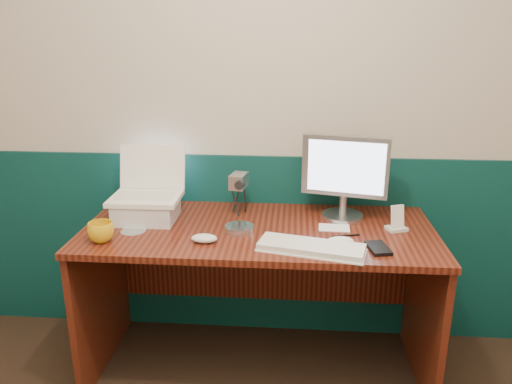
# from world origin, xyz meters

# --- Properties ---
(back_wall) EXTENTS (3.50, 0.04, 2.50)m
(back_wall) POSITION_xyz_m (0.00, 1.75, 1.25)
(back_wall) COLOR beige
(back_wall) RESTS_ON ground
(wainscot) EXTENTS (3.48, 0.02, 1.00)m
(wainscot) POSITION_xyz_m (0.00, 1.74, 0.50)
(wainscot) COLOR #07332F
(wainscot) RESTS_ON ground
(desk) EXTENTS (1.60, 0.70, 0.75)m
(desk) POSITION_xyz_m (-0.05, 1.38, 0.38)
(desk) COLOR #3D110B
(desk) RESTS_ON ground
(laptop_riser) EXTENTS (0.28, 0.24, 0.10)m
(laptop_riser) POSITION_xyz_m (-0.59, 1.44, 0.80)
(laptop_riser) COLOR silver
(laptop_riser) RESTS_ON desk
(laptop) EXTENTS (0.33, 0.25, 0.27)m
(laptop) POSITION_xyz_m (-0.59, 1.44, 0.98)
(laptop) COLOR white
(laptop) RESTS_ON laptop_riser
(monitor) EXTENTS (0.42, 0.20, 0.40)m
(monitor) POSITION_xyz_m (0.34, 1.54, 0.95)
(monitor) COLOR #A8A7AC
(monitor) RESTS_ON desk
(keyboard) EXTENTS (0.45, 0.24, 0.02)m
(keyboard) POSITION_xyz_m (0.18, 1.14, 0.76)
(keyboard) COLOR white
(keyboard) RESTS_ON desk
(mouse_right) EXTENTS (0.13, 0.09, 0.04)m
(mouse_right) POSITION_xyz_m (0.31, 1.20, 0.77)
(mouse_right) COLOR white
(mouse_right) RESTS_ON desk
(mouse_left) EXTENTS (0.11, 0.07, 0.04)m
(mouse_left) POSITION_xyz_m (-0.27, 1.20, 0.77)
(mouse_left) COLOR white
(mouse_left) RESTS_ON desk
(mug) EXTENTS (0.13, 0.13, 0.09)m
(mug) POSITION_xyz_m (-0.71, 1.17, 0.79)
(mug) COLOR gold
(mug) RESTS_ON desk
(camcorder) EXTENTS (0.11, 0.14, 0.19)m
(camcorder) POSITION_xyz_m (-0.16, 1.56, 0.85)
(camcorder) COLOR silver
(camcorder) RESTS_ON desk
(cd_spindle) EXTENTS (0.13, 0.13, 0.03)m
(cd_spindle) POSITION_xyz_m (-0.13, 1.33, 0.76)
(cd_spindle) COLOR #AFB7BF
(cd_spindle) RESTS_ON desk
(cd_loose_a) EXTENTS (0.11, 0.11, 0.00)m
(cd_loose_a) POSITION_xyz_m (-0.61, 1.29, 0.75)
(cd_loose_a) COLOR #B0B6C1
(cd_loose_a) RESTS_ON desk
(pen) EXTENTS (0.13, 0.04, 0.01)m
(pen) POSITION_xyz_m (0.34, 1.31, 0.75)
(pen) COLOR black
(pen) RESTS_ON desk
(papers) EXTENTS (0.14, 0.10, 0.00)m
(papers) POSITION_xyz_m (0.30, 1.40, 0.75)
(papers) COLOR white
(papers) RESTS_ON desk
(dock) EXTENTS (0.10, 0.09, 0.02)m
(dock) POSITION_xyz_m (0.57, 1.40, 0.76)
(dock) COLOR silver
(dock) RESTS_ON desk
(music_player) EXTENTS (0.07, 0.05, 0.10)m
(music_player) POSITION_xyz_m (0.57, 1.40, 0.82)
(music_player) COLOR white
(music_player) RESTS_ON dock
(pda) EXTENTS (0.10, 0.14, 0.02)m
(pda) POSITION_xyz_m (0.46, 1.18, 0.76)
(pda) COLOR black
(pda) RESTS_ON desk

